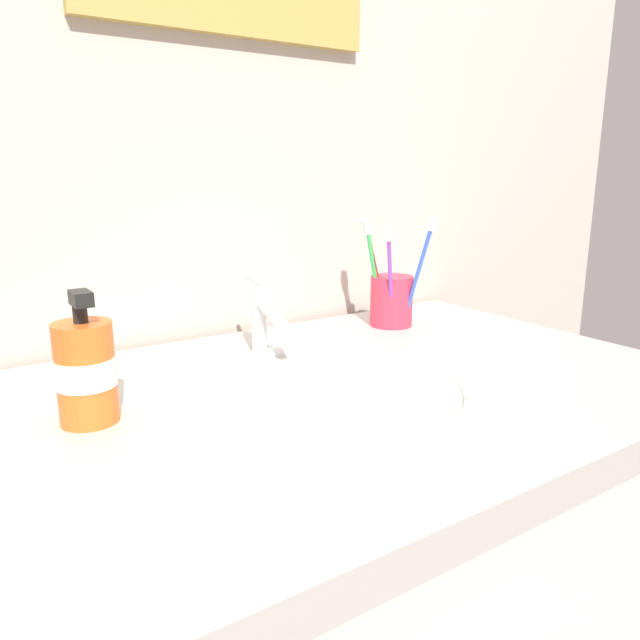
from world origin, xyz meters
TOP-DOWN VIEW (x-y plane):
  - tiled_wall_back at (0.00, 0.36)m, footprint 2.16×0.04m
  - sink_basin at (-0.04, -0.01)m, footprint 0.39×0.39m
  - faucet at (-0.04, 0.17)m, footprint 0.02×0.14m
  - toothbrush_cup at (0.25, 0.21)m, footprint 0.08×0.08m
  - toothbrush_purple at (0.22, 0.17)m, footprint 0.05×0.04m
  - toothbrush_red at (0.22, 0.22)m, footprint 0.05×0.03m
  - toothbrush_blue at (0.27, 0.15)m, footprint 0.03×0.06m
  - toothbrush_green at (0.21, 0.22)m, footprint 0.05×0.01m
  - soap_dispenser at (-0.33, 0.06)m, footprint 0.07×0.07m

SIDE VIEW (x-z plane):
  - sink_basin at x=-0.04m, z-range 0.77..0.90m
  - toothbrush_cup at x=0.25m, z-range 0.88..0.97m
  - soap_dispenser at x=-0.33m, z-range 0.86..1.02m
  - faucet at x=-0.04m, z-range 0.88..1.00m
  - toothbrush_purple at x=0.22m, z-range 0.90..1.08m
  - toothbrush_green at x=0.21m, z-range 0.90..1.09m
  - toothbrush_red at x=0.22m, z-range 0.90..1.09m
  - toothbrush_blue at x=0.27m, z-range 0.90..1.10m
  - tiled_wall_back at x=0.00m, z-range 0.00..2.40m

